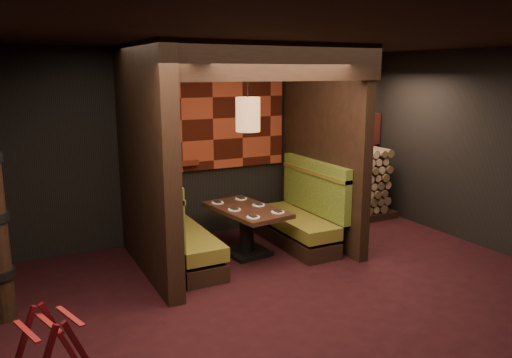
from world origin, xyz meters
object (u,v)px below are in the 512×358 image
object	(u,v)px
firewood_stack	(347,185)
booth_bench_right	(301,218)
booth_bench_left	(178,237)
luggage_rack	(52,350)
dining_table	(247,224)
pendant_lamp	(248,114)

from	to	relation	value
firewood_stack	booth_bench_right	bearing A→B (deg)	-152.65
booth_bench_left	luggage_rack	size ratio (longest dim) A/B	2.07
booth_bench_right	booth_bench_left	bearing A→B (deg)	180.00
dining_table	firewood_stack	distance (m)	2.38
booth_bench_left	luggage_rack	distance (m)	2.70
booth_bench_right	firewood_stack	size ratio (longest dim) A/B	0.92
luggage_rack	firewood_stack	size ratio (longest dim) A/B	0.45
booth_bench_left	dining_table	world-z (taller)	booth_bench_left
pendant_lamp	booth_bench_right	bearing A→B (deg)	4.38
booth_bench_right	pendant_lamp	world-z (taller)	pendant_lamp
dining_table	pendant_lamp	distance (m)	1.52
booth_bench_left	luggage_rack	bearing A→B (deg)	-130.03
booth_bench_left	pendant_lamp	size ratio (longest dim) A/B	1.44
booth_bench_right	dining_table	xyz separation A→B (m)	(-0.91, -0.02, 0.05)
pendant_lamp	dining_table	bearing A→B (deg)	90.00
booth_bench_left	firewood_stack	bearing A→B (deg)	12.17
booth_bench_right	dining_table	world-z (taller)	booth_bench_right
booth_bench_right	firewood_stack	xyz separation A→B (m)	(1.35, 0.70, 0.21)
booth_bench_right	pendant_lamp	distance (m)	1.81
booth_bench_left	pendant_lamp	bearing A→B (deg)	-4.04
dining_table	luggage_rack	world-z (taller)	same
dining_table	pendant_lamp	xyz separation A→B (m)	(-0.00, -0.05, 1.52)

